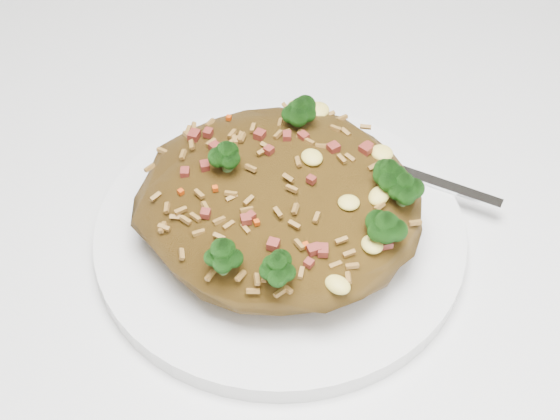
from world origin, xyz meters
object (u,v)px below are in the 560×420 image
object	(u,v)px
dining_table	(413,343)
plate	(280,232)
fried_rice	(281,193)
fork	(399,170)

from	to	relation	value
dining_table	plate	distance (m)	0.14
plate	fried_rice	world-z (taller)	fried_rice
plate	fried_rice	distance (m)	0.04
dining_table	plate	bearing A→B (deg)	-178.47
plate	dining_table	bearing A→B (deg)	1.53
plate	fork	world-z (taller)	fork
fork	dining_table	bearing A→B (deg)	-51.67
fried_rice	fork	distance (m)	0.10
fried_rice	fork	world-z (taller)	fried_rice
dining_table	fork	bearing A→B (deg)	116.91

